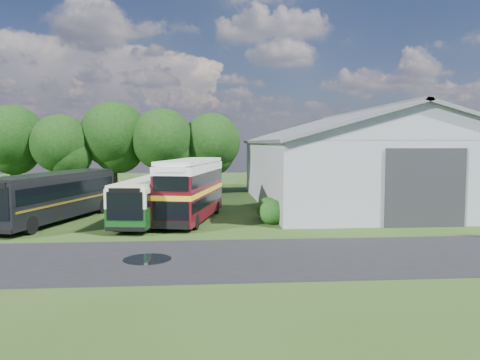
{
  "coord_description": "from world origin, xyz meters",
  "views": [
    {
      "loc": [
        1.04,
        -24.25,
        5.3
      ],
      "look_at": [
        3.64,
        8.0,
        2.75
      ],
      "focal_mm": 35.0,
      "sensor_mm": 36.0,
      "label": 1
    }
  ],
  "objects": [
    {
      "name": "shrub_mid",
      "position": [
        5.6,
        8.0,
        0.0
      ],
      "size": [
        1.6,
        1.6,
        1.6
      ],
      "primitive_type": "sphere",
      "color": "#194714",
      "rests_on": "ground"
    },
    {
      "name": "tree_mid",
      "position": [
        -8.0,
        24.8,
        6.18
      ],
      "size": [
        6.8,
        6.8,
        9.6
      ],
      "color": "black",
      "rests_on": "ground"
    },
    {
      "name": "tree_left_a",
      "position": [
        -18.0,
        24.5,
        5.87
      ],
      "size": [
        6.46,
        6.46,
        9.12
      ],
      "color": "black",
      "rests_on": "ground"
    },
    {
      "name": "ground",
      "position": [
        0.0,
        0.0,
        0.0
      ],
      "size": [
        120.0,
        120.0,
        0.0
      ],
      "primitive_type": "plane",
      "color": "#213D13",
      "rests_on": "ground"
    },
    {
      "name": "asphalt_road",
      "position": [
        3.0,
        -3.0,
        0.0
      ],
      "size": [
        60.0,
        8.0,
        0.02
      ],
      "primitive_type": "cube",
      "color": "black",
      "rests_on": "ground"
    },
    {
      "name": "tree_right_a",
      "position": [
        -3.0,
        23.8,
        5.69
      ],
      "size": [
        6.26,
        6.26,
        8.83
      ],
      "color": "black",
      "rests_on": "ground"
    },
    {
      "name": "bus_green_single",
      "position": [
        -2.6,
        7.57,
        1.54
      ],
      "size": [
        3.95,
        10.76,
        2.9
      ],
      "rotation": [
        0.0,
        0.0,
        -0.15
      ],
      "color": "black",
      "rests_on": "ground"
    },
    {
      "name": "bus_maroon_double",
      "position": [
        0.27,
        7.75,
        2.1
      ],
      "size": [
        4.6,
        10.09,
        4.2
      ],
      "rotation": [
        0.0,
        0.0,
        -0.22
      ],
      "color": "black",
      "rests_on": "ground"
    },
    {
      "name": "shrub_front",
      "position": [
        5.6,
        6.0,
        0.0
      ],
      "size": [
        1.7,
        1.7,
        1.7
      ],
      "primitive_type": "sphere",
      "color": "#194714",
      "rests_on": "ground"
    },
    {
      "name": "puddle",
      "position": [
        -1.5,
        -3.0,
        0.0
      ],
      "size": [
        2.2,
        2.2,
        0.01
      ],
      "primitive_type": "cylinder",
      "color": "black",
      "rests_on": "ground"
    },
    {
      "name": "tree_right_b",
      "position": [
        2.0,
        24.6,
        5.44
      ],
      "size": [
        5.98,
        5.98,
        8.45
      ],
      "color": "black",
      "rests_on": "ground"
    },
    {
      "name": "tree_left_b",
      "position": [
        -13.0,
        23.5,
        5.25
      ],
      "size": [
        5.78,
        5.78,
        8.16
      ],
      "color": "black",
      "rests_on": "ground"
    },
    {
      "name": "storage_shed",
      "position": [
        15.0,
        15.98,
        4.17
      ],
      "size": [
        18.8,
        24.8,
        8.15
      ],
      "color": "gray",
      "rests_on": "ground"
    },
    {
      "name": "bus_dark_single",
      "position": [
        -8.93,
        7.88,
        1.76
      ],
      "size": [
        5.99,
        12.26,
        3.3
      ],
      "rotation": [
        0.0,
        0.0,
        -0.28
      ],
      "color": "black",
      "rests_on": "ground"
    }
  ]
}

